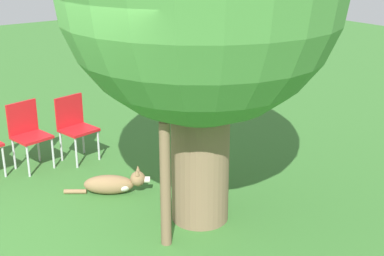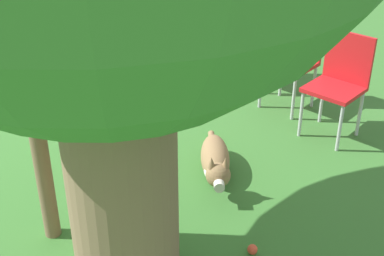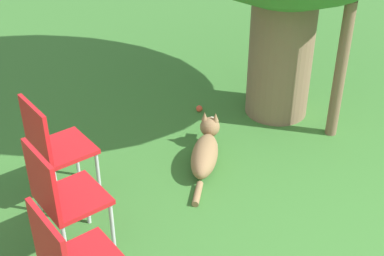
{
  "view_description": "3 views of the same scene",
  "coord_description": "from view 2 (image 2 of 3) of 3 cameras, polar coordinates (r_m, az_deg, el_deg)",
  "views": [
    {
      "loc": [
        4.62,
        -1.86,
        3.01
      ],
      "look_at": [
        0.36,
        1.26,
        1.11
      ],
      "focal_mm": 50.0,
      "sensor_mm": 36.0,
      "label": 1
    },
    {
      "loc": [
        1.52,
        3.62,
        2.42
      ],
      "look_at": [
        -0.66,
        0.73,
        0.4
      ],
      "focal_mm": 50.0,
      "sensor_mm": 36.0,
      "label": 2
    },
    {
      "loc": [
        -2.66,
        -2.57,
        2.82
      ],
      "look_at": [
        -0.9,
        0.91,
        0.4
      ],
      "focal_mm": 50.0,
      "sensor_mm": 36.0,
      "label": 3
    }
  ],
  "objects": [
    {
      "name": "fence_post",
      "position": [
        3.45,
        -16.0,
        -1.77
      ],
      "size": [
        0.11,
        0.11,
        1.4
      ],
      "color": "brown",
      "rests_on": "ground_plane"
    },
    {
      "name": "garden_rock",
      "position": [
        6.55,
        -7.24,
        8.6
      ],
      "size": [
        0.26,
        0.27,
        0.27
      ],
      "color": "slate",
      "rests_on": "ground_plane"
    },
    {
      "name": "dog",
      "position": [
        4.23,
        2.53,
        -3.58
      ],
      "size": [
        0.69,
        0.91,
        0.35
      ],
      "rotation": [
        0.0,
        0.0,
        0.95
      ],
      "color": "olive",
      "rests_on": "ground_plane"
    },
    {
      "name": "red_chair_0",
      "position": [
        5.76,
        7.01,
        9.88
      ],
      "size": [
        0.5,
        0.51,
        0.92
      ],
      "rotation": [
        0.0,
        0.0,
        0.19
      ],
      "color": "red",
      "rests_on": "ground_plane"
    },
    {
      "name": "red_chair_1",
      "position": [
        5.27,
        10.9,
        7.73
      ],
      "size": [
        0.5,
        0.51,
        0.92
      ],
      "rotation": [
        0.0,
        0.0,
        0.19
      ],
      "color": "red",
      "rests_on": "ground_plane"
    },
    {
      "name": "tennis_ball",
      "position": [
        3.58,
        6.47,
        -12.75
      ],
      "size": [
        0.07,
        0.07,
        0.07
      ],
      "color": "#E54C33",
      "rests_on": "ground_plane"
    },
    {
      "name": "ground_plane",
      "position": [
        4.61,
        -12.1,
        -3.15
      ],
      "size": [
        30.0,
        30.0,
        0.0
      ],
      "primitive_type": "plane",
      "color": "#38702D"
    },
    {
      "name": "red_chair_2",
      "position": [
        4.83,
        15.49,
        5.12
      ],
      "size": [
        0.5,
        0.51,
        0.92
      ],
      "rotation": [
        0.0,
        0.0,
        0.19
      ],
      "color": "red",
      "rests_on": "ground_plane"
    }
  ]
}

